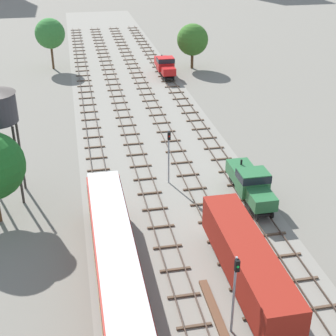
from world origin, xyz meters
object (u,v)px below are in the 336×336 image
object	(u,v)px
freight_boxcar_centre_left_nearest	(247,261)
shunter_loco_centre_mid	(251,183)
passenger_coach_far_left_near	(116,261)
shunter_loco_centre_midfar	(165,65)
signal_post_nearest	(169,151)
signal_post_near	(235,287)

from	to	relation	value
freight_boxcar_centre_left_nearest	shunter_loco_centre_mid	xyz separation A→B (m)	(4.55, 11.75, -0.44)
passenger_coach_far_left_near	shunter_loco_centre_midfar	world-z (taller)	passenger_coach_far_left_near
shunter_loco_centre_mid	shunter_loco_centre_midfar	distance (m)	42.26
freight_boxcar_centre_left_nearest	shunter_loco_centre_mid	bearing A→B (deg)	68.86
shunter_loco_centre_midfar	signal_post_nearest	bearing A→B (deg)	-100.40
freight_boxcar_centre_left_nearest	signal_post_near	bearing A→B (deg)	-120.33
shunter_loco_centre_mid	signal_post_nearest	bearing A→B (deg)	143.45
shunter_loco_centre_mid	signal_post_near	distance (m)	17.17
freight_boxcar_centre_left_nearest	shunter_loco_centre_midfar	size ratio (longest dim) A/B	1.65
shunter_loco_centre_mid	signal_post_nearest	size ratio (longest dim) A/B	1.47
passenger_coach_far_left_near	signal_post_nearest	world-z (taller)	signal_post_nearest
shunter_loco_centre_mid	shunter_loco_centre_midfar	xyz separation A→B (m)	(0.00, 42.26, 0.00)
freight_boxcar_centre_left_nearest	shunter_loco_centre_mid	world-z (taller)	freight_boxcar_centre_left_nearest
shunter_loco_centre_midfar	signal_post_near	size ratio (longest dim) A/B	1.41
freight_boxcar_centre_left_nearest	signal_post_near	size ratio (longest dim) A/B	2.34
shunter_loco_centre_midfar	signal_post_near	distance (m)	58.34
shunter_loco_centre_midfar	signal_post_nearest	distance (m)	37.85
shunter_loco_centre_midfar	signal_post_nearest	world-z (taller)	signal_post_nearest
signal_post_nearest	signal_post_near	size ratio (longest dim) A/B	0.96
shunter_loco_centre_midfar	signal_post_near	bearing A→B (deg)	-96.72
freight_boxcar_centre_left_nearest	passenger_coach_far_left_near	distance (m)	9.24
signal_post_nearest	shunter_loco_centre_mid	bearing A→B (deg)	-36.55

